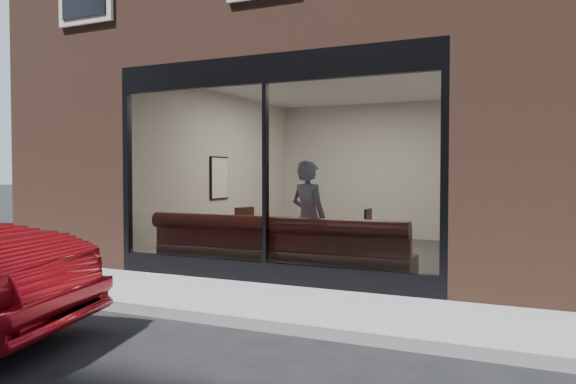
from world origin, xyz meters
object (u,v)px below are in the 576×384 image
at_px(cafe_table_right, 350,224).
at_px(cafe_chair_left, 238,246).
at_px(person, 309,219).
at_px(cafe_table_left, 232,223).
at_px(cafe_chair_right, 357,250).
at_px(banquette, 278,263).

height_order(cafe_table_right, cafe_chair_left, cafe_table_right).
bearing_deg(person, cafe_chair_left, -9.31).
distance_m(person, cafe_table_right, 0.99).
xyz_separation_m(cafe_table_left, cafe_table_right, (1.81, 0.64, 0.00)).
xyz_separation_m(cafe_table_left, cafe_chair_right, (1.74, 1.21, -0.50)).
height_order(person, cafe_table_left, person).
relative_size(banquette, cafe_table_left, 6.70).
xyz_separation_m(person, cafe_table_left, (-1.47, 0.28, -0.13)).
relative_size(cafe_table_right, cafe_chair_right, 1.61).
height_order(person, cafe_chair_right, person).
height_order(cafe_table_left, cafe_chair_right, cafe_table_left).
bearing_deg(banquette, cafe_table_right, 59.03).
relative_size(cafe_table_left, cafe_chair_left, 1.43).
bearing_deg(person, cafe_table_left, 10.04).
relative_size(banquette, person, 2.29).
bearing_deg(cafe_table_right, banquette, -120.97).
distance_m(person, cafe_table_left, 1.50).
distance_m(banquette, cafe_chair_right, 1.88).
bearing_deg(cafe_table_left, cafe_chair_right, 34.90).
bearing_deg(banquette, person, 35.77).
distance_m(person, cafe_chair_left, 2.20).
height_order(person, cafe_chair_left, person).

